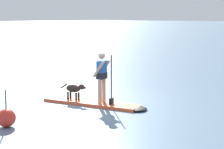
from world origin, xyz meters
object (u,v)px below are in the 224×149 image
at_px(person_paddler, 102,74).
at_px(marker_buoy, 6,118).
at_px(dog, 74,89).
at_px(paddleboard, 97,104).

height_order(person_paddler, marker_buoy, person_paddler).
bearing_deg(marker_buoy, dog, 106.39).
bearing_deg(paddleboard, marker_buoy, -88.61).
xyz_separation_m(dog, marker_buoy, (0.93, -3.16, -0.22)).
relative_size(paddleboard, marker_buoy, 3.74).
xyz_separation_m(paddleboard, marker_buoy, (0.08, -3.39, 0.20)).
relative_size(person_paddler, dog, 1.68).
bearing_deg(marker_buoy, paddleboard, 91.39).
bearing_deg(person_paddler, marker_buoy, -91.76).
height_order(dog, marker_buoy, marker_buoy).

